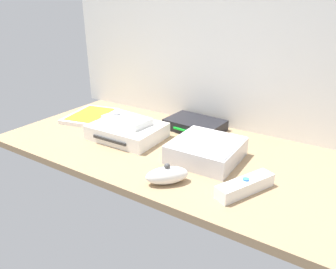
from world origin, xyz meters
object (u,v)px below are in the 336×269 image
(game_case, at_px, (91,116))
(network_router, at_px, (195,125))
(game_console, at_px, (127,131))
(remote_classic_pad, at_px, (126,120))
(remote_wand, at_px, (245,186))
(remote_nunchuk, at_px, (167,175))
(mini_computer, at_px, (206,150))

(game_case, distance_m, network_router, 0.38)
(game_console, height_order, remote_classic_pad, remote_classic_pad)
(game_console, height_order, remote_wand, game_console)
(network_router, bearing_deg, game_console, -125.76)
(game_console, bearing_deg, remote_nunchuk, -33.18)
(game_case, height_order, remote_wand, remote_wand)
(remote_classic_pad, bearing_deg, game_console, -39.87)
(game_case, distance_m, remote_wand, 0.66)
(mini_computer, bearing_deg, game_case, 172.42)
(game_case, height_order, remote_classic_pad, remote_classic_pad)
(game_console, relative_size, network_router, 1.14)
(game_console, bearing_deg, remote_wand, -13.82)
(network_router, distance_m, remote_wand, 0.38)
(game_console, relative_size, remote_wand, 1.42)
(game_console, height_order, network_router, game_console)
(remote_wand, distance_m, remote_nunchuk, 0.18)
(game_case, distance_m, remote_nunchuk, 0.52)
(mini_computer, height_order, remote_classic_pad, remote_classic_pad)
(remote_classic_pad, bearing_deg, remote_nunchuk, -27.28)
(remote_nunchuk, bearing_deg, remote_classic_pad, -169.13)
(game_console, xyz_separation_m, game_case, (-0.23, 0.07, -0.01))
(remote_classic_pad, bearing_deg, network_router, 53.40)
(remote_wand, xyz_separation_m, remote_nunchuk, (-0.16, -0.06, 0.01))
(mini_computer, relative_size, remote_wand, 1.16)
(mini_computer, xyz_separation_m, remote_nunchuk, (-0.02, -0.16, -0.01))
(remote_nunchuk, xyz_separation_m, remote_classic_pad, (-0.25, 0.16, 0.03))
(network_router, bearing_deg, remote_wand, -40.81)
(game_console, xyz_separation_m, remote_classic_pad, (-0.01, 0.01, 0.03))
(game_console, xyz_separation_m, mini_computer, (0.27, 0.00, 0.00))
(game_console, height_order, mini_computer, mini_computer)
(game_case, xyz_separation_m, remote_nunchuk, (0.47, -0.22, 0.01))
(remote_nunchuk, relative_size, remote_classic_pad, 0.68)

